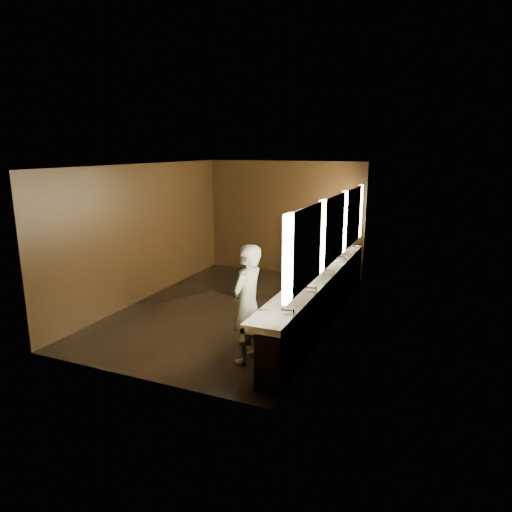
# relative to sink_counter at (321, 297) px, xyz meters

# --- Properties ---
(floor) EXTENTS (6.00, 6.00, 0.00)m
(floor) POSITION_rel_sink_counter_xyz_m (-1.79, 0.00, -0.50)
(floor) COLOR black
(floor) RESTS_ON ground
(ceiling) EXTENTS (4.00, 6.00, 0.02)m
(ceiling) POSITION_rel_sink_counter_xyz_m (-1.79, 0.00, 2.30)
(ceiling) COLOR #2D2D2B
(ceiling) RESTS_ON wall_back
(wall_back) EXTENTS (4.00, 0.02, 2.80)m
(wall_back) POSITION_rel_sink_counter_xyz_m (-1.79, 3.00, 0.90)
(wall_back) COLOR black
(wall_back) RESTS_ON floor
(wall_front) EXTENTS (4.00, 0.02, 2.80)m
(wall_front) POSITION_rel_sink_counter_xyz_m (-1.79, -3.00, 0.90)
(wall_front) COLOR black
(wall_front) RESTS_ON floor
(wall_left) EXTENTS (0.02, 6.00, 2.80)m
(wall_left) POSITION_rel_sink_counter_xyz_m (-3.79, 0.00, 0.90)
(wall_left) COLOR black
(wall_left) RESTS_ON floor
(wall_right) EXTENTS (0.02, 6.00, 2.80)m
(wall_right) POSITION_rel_sink_counter_xyz_m (0.21, 0.00, 0.90)
(wall_right) COLOR black
(wall_right) RESTS_ON floor
(sink_counter) EXTENTS (0.55, 5.40, 1.01)m
(sink_counter) POSITION_rel_sink_counter_xyz_m (0.00, 0.00, 0.00)
(sink_counter) COLOR black
(sink_counter) RESTS_ON floor
(mirror_band) EXTENTS (0.06, 5.03, 1.15)m
(mirror_band) POSITION_rel_sink_counter_xyz_m (0.19, -0.00, 1.25)
(mirror_band) COLOR #FDF2BE
(mirror_band) RESTS_ON wall_right
(person) EXTENTS (0.51, 0.70, 1.78)m
(person) POSITION_rel_sink_counter_xyz_m (-0.60, -1.91, 0.39)
(person) COLOR #7DAABA
(person) RESTS_ON floor
(trash_bin) EXTENTS (0.49, 0.49, 0.57)m
(trash_bin) POSITION_rel_sink_counter_xyz_m (-0.22, -0.37, -0.21)
(trash_bin) COLOR black
(trash_bin) RESTS_ON floor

